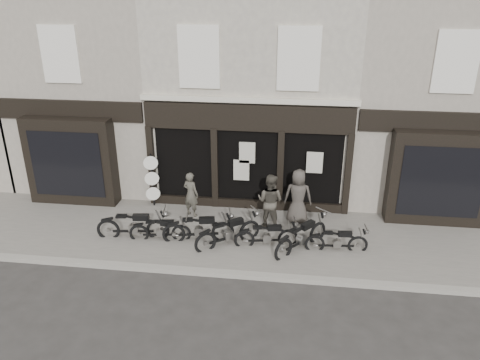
# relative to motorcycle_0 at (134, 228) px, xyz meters

# --- Properties ---
(ground_plane) EXTENTS (90.00, 90.00, 0.00)m
(ground_plane) POSITION_rel_motorcycle_0_xyz_m (3.33, -0.34, -0.44)
(ground_plane) COLOR #2D2B28
(ground_plane) RESTS_ON ground
(pavement) EXTENTS (30.00, 4.20, 0.12)m
(pavement) POSITION_rel_motorcycle_0_xyz_m (3.33, 0.56, -0.38)
(pavement) COLOR #68635C
(pavement) RESTS_ON ground_plane
(kerb) EXTENTS (30.00, 0.25, 0.13)m
(kerb) POSITION_rel_motorcycle_0_xyz_m (3.33, -1.59, -0.38)
(kerb) COLOR gray
(kerb) RESTS_ON ground_plane
(central_building) EXTENTS (7.30, 6.22, 8.34)m
(central_building) POSITION_rel_motorcycle_0_xyz_m (3.33, 5.61, 3.64)
(central_building) COLOR #BCB5A1
(central_building) RESTS_ON ground
(neighbour_left) EXTENTS (5.60, 6.73, 8.34)m
(neighbour_left) POSITION_rel_motorcycle_0_xyz_m (-3.02, 5.56, 3.60)
(neighbour_left) COLOR #A09587
(neighbour_left) RESTS_ON ground
(neighbour_right) EXTENTS (5.60, 6.73, 8.34)m
(neighbour_right) POSITION_rel_motorcycle_0_xyz_m (9.68, 5.56, 3.60)
(neighbour_right) COLOR #A09587
(neighbour_right) RESTS_ON ground
(motorcycle_0) EXTENTS (2.31, 0.64, 1.11)m
(motorcycle_0) POSITION_rel_motorcycle_0_xyz_m (0.00, 0.00, 0.00)
(motorcycle_0) COLOR black
(motorcycle_0) RESTS_ON ground
(motorcycle_1) EXTENTS (1.95, 0.55, 0.94)m
(motorcycle_1) POSITION_rel_motorcycle_0_xyz_m (0.88, -0.02, -0.07)
(motorcycle_1) COLOR black
(motorcycle_1) RESTS_ON ground
(motorcycle_2) EXTENTS (2.24, 0.80, 1.08)m
(motorcycle_2) POSITION_rel_motorcycle_0_xyz_m (2.10, 0.08, -0.01)
(motorcycle_2) COLOR black
(motorcycle_2) RESTS_ON ground
(motorcycle_3) EXTENTS (1.94, 1.57, 1.08)m
(motorcycle_3) POSITION_rel_motorcycle_0_xyz_m (3.05, -0.02, -0.01)
(motorcycle_3) COLOR black
(motorcycle_3) RESTS_ON ground
(motorcycle_4) EXTENTS (1.97, 0.68, 0.95)m
(motorcycle_4) POSITION_rel_motorcycle_0_xyz_m (4.24, 0.04, -0.06)
(motorcycle_4) COLOR black
(motorcycle_4) RESTS_ON ground
(motorcycle_5) EXTENTS (1.70, 1.88, 1.09)m
(motorcycle_5) POSITION_rel_motorcycle_0_xyz_m (5.30, 0.01, -0.01)
(motorcycle_5) COLOR black
(motorcycle_5) RESTS_ON ground
(motorcycle_6) EXTENTS (1.91, 0.52, 0.91)m
(motorcycle_6) POSITION_rel_motorcycle_0_xyz_m (6.37, 0.01, -0.08)
(motorcycle_6) COLOR black
(motorcycle_6) RESTS_ON ground
(man_left) EXTENTS (0.69, 0.58, 1.60)m
(man_left) POSITION_rel_motorcycle_0_xyz_m (1.48, 1.72, 0.48)
(man_left) COLOR #48443B
(man_left) RESTS_ON pavement
(man_centre) EXTENTS (1.08, 0.96, 1.85)m
(man_centre) POSITION_rel_motorcycle_0_xyz_m (4.23, 1.26, 0.61)
(man_centre) COLOR #444037
(man_centre) RESTS_ON pavement
(man_right) EXTENTS (0.93, 0.62, 1.89)m
(man_right) POSITION_rel_motorcycle_0_xyz_m (5.13, 1.70, 0.62)
(man_right) COLOR #403A35
(man_right) RESTS_ON pavement
(advert_sign_post) EXTENTS (0.49, 0.33, 2.10)m
(advert_sign_post) POSITION_rel_motorcycle_0_xyz_m (-0.05, 2.29, 0.58)
(advert_sign_post) COLOR black
(advert_sign_post) RESTS_ON ground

